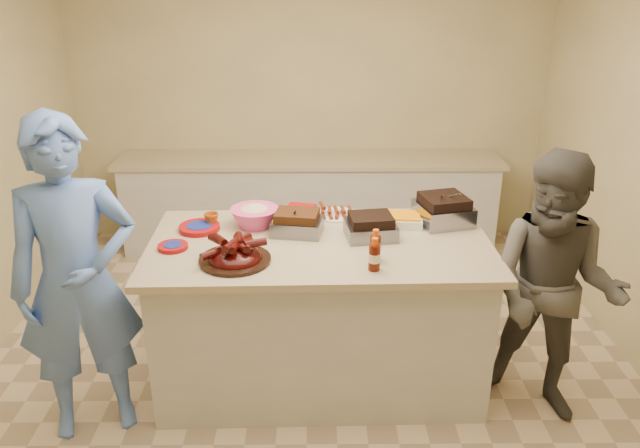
{
  "coord_description": "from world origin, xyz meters",
  "views": [
    {
      "loc": [
        0.06,
        -3.45,
        2.58
      ],
      "look_at": [
        0.08,
        0.1,
        1.1
      ],
      "focal_mm": 35.0,
      "sensor_mm": 36.0,
      "label": 1
    }
  ],
  "objects_px": {
    "roasting_pan": "(442,223)",
    "coleslaw_bowl": "(255,226)",
    "rib_platter": "(235,261)",
    "bbq_bottle_a": "(374,270)",
    "plastic_cup": "(212,226)",
    "bbq_bottle_b": "(375,260)",
    "guest_blue": "(101,421)",
    "island": "(320,376)",
    "guest_gray": "(534,407)",
    "mustard_bottle": "(273,236)"
  },
  "relations": [
    {
      "from": "roasting_pan",
      "to": "coleslaw_bowl",
      "type": "bearing_deg",
      "value": 168.06
    },
    {
      "from": "rib_platter",
      "to": "roasting_pan",
      "type": "xyz_separation_m",
      "value": [
        1.3,
        0.57,
        0.0
      ]
    },
    {
      "from": "roasting_pan",
      "to": "coleslaw_bowl",
      "type": "xyz_separation_m",
      "value": [
        -1.24,
        -0.05,
        0.0
      ]
    },
    {
      "from": "bbq_bottle_a",
      "to": "plastic_cup",
      "type": "height_order",
      "value": "bbq_bottle_a"
    },
    {
      "from": "bbq_bottle_b",
      "to": "roasting_pan",
      "type": "bearing_deg",
      "value": 48.43
    },
    {
      "from": "bbq_bottle_b",
      "to": "guest_blue",
      "type": "bearing_deg",
      "value": -173.84
    },
    {
      "from": "bbq_bottle_b",
      "to": "bbq_bottle_a",
      "type": "bearing_deg",
      "value": -97.46
    },
    {
      "from": "island",
      "to": "rib_platter",
      "type": "bearing_deg",
      "value": -152.79
    },
    {
      "from": "guest_gray",
      "to": "coleslaw_bowl",
      "type": "bearing_deg",
      "value": -169.1
    },
    {
      "from": "roasting_pan",
      "to": "guest_blue",
      "type": "bearing_deg",
      "value": -175.4
    },
    {
      "from": "plastic_cup",
      "to": "guest_gray",
      "type": "distance_m",
      "value": 2.36
    },
    {
      "from": "coleslaw_bowl",
      "to": "bbq_bottle_a",
      "type": "xyz_separation_m",
      "value": [
        0.72,
        -0.63,
        0.0
      ]
    },
    {
      "from": "bbq_bottle_a",
      "to": "mustard_bottle",
      "type": "relative_size",
      "value": 1.76
    },
    {
      "from": "island",
      "to": "bbq_bottle_a",
      "type": "xyz_separation_m",
      "value": [
        0.3,
        -0.38,
        1.0
      ]
    },
    {
      "from": "roasting_pan",
      "to": "mustard_bottle",
      "type": "height_order",
      "value": "roasting_pan"
    },
    {
      "from": "coleslaw_bowl",
      "to": "guest_gray",
      "type": "bearing_deg",
      "value": -18.19
    },
    {
      "from": "mustard_bottle",
      "to": "guest_gray",
      "type": "bearing_deg",
      "value": -14.6
    },
    {
      "from": "guest_blue",
      "to": "bbq_bottle_b",
      "type": "bearing_deg",
      "value": -12.5
    },
    {
      "from": "bbq_bottle_b",
      "to": "guest_blue",
      "type": "relative_size",
      "value": 0.1
    },
    {
      "from": "rib_platter",
      "to": "coleslaw_bowl",
      "type": "height_order",
      "value": "coleslaw_bowl"
    },
    {
      "from": "roasting_pan",
      "to": "mustard_bottle",
      "type": "distance_m",
      "value": 1.13
    },
    {
      "from": "island",
      "to": "roasting_pan",
      "type": "bearing_deg",
      "value": 19.48
    },
    {
      "from": "island",
      "to": "guest_gray",
      "type": "height_order",
      "value": "island"
    },
    {
      "from": "guest_gray",
      "to": "bbq_bottle_a",
      "type": "bearing_deg",
      "value": -148.05
    },
    {
      "from": "coleslaw_bowl",
      "to": "island",
      "type": "bearing_deg",
      "value": -31.12
    },
    {
      "from": "island",
      "to": "bbq_bottle_a",
      "type": "relative_size",
      "value": 10.82
    },
    {
      "from": "coleslaw_bowl",
      "to": "plastic_cup",
      "type": "relative_size",
      "value": 3.29
    },
    {
      "from": "island",
      "to": "guest_gray",
      "type": "relative_size",
      "value": 1.27
    },
    {
      "from": "rib_platter",
      "to": "bbq_bottle_a",
      "type": "bearing_deg",
      "value": -8.14
    },
    {
      "from": "guest_gray",
      "to": "bbq_bottle_b",
      "type": "bearing_deg",
      "value": -154.88
    },
    {
      "from": "island",
      "to": "bbq_bottle_b",
      "type": "distance_m",
      "value": 1.08
    },
    {
      "from": "rib_platter",
      "to": "coleslaw_bowl",
      "type": "bearing_deg",
      "value": 82.49
    },
    {
      "from": "roasting_pan",
      "to": "plastic_cup",
      "type": "relative_size",
      "value": 3.4
    },
    {
      "from": "bbq_bottle_b",
      "to": "island",
      "type": "bearing_deg",
      "value": 141.04
    },
    {
      "from": "bbq_bottle_a",
      "to": "guest_blue",
      "type": "relative_size",
      "value": 0.1
    },
    {
      "from": "rib_platter",
      "to": "guest_blue",
      "type": "xyz_separation_m",
      "value": [
        -0.86,
        -0.17,
        -1.0
      ]
    },
    {
      "from": "island",
      "to": "plastic_cup",
      "type": "distance_m",
      "value": 1.25
    },
    {
      "from": "bbq_bottle_b",
      "to": "rib_platter",
      "type": "bearing_deg",
      "value": -179.22
    },
    {
      "from": "coleslaw_bowl",
      "to": "guest_blue",
      "type": "bearing_deg",
      "value": -143.29
    },
    {
      "from": "plastic_cup",
      "to": "guest_blue",
      "type": "height_order",
      "value": "plastic_cup"
    },
    {
      "from": "island",
      "to": "guest_blue",
      "type": "relative_size",
      "value": 1.11
    },
    {
      "from": "roasting_pan",
      "to": "coleslaw_bowl",
      "type": "distance_m",
      "value": 1.24
    },
    {
      "from": "guest_blue",
      "to": "guest_gray",
      "type": "distance_m",
      "value": 2.7
    },
    {
      "from": "guest_blue",
      "to": "guest_gray",
      "type": "relative_size",
      "value": 1.15
    },
    {
      "from": "island",
      "to": "rib_platter",
      "type": "relative_size",
      "value": 5.05
    },
    {
      "from": "island",
      "to": "coleslaw_bowl",
      "type": "bearing_deg",
      "value": 147.68
    },
    {
      "from": "bbq_bottle_b",
      "to": "guest_blue",
      "type": "xyz_separation_m",
      "value": [
        -1.66,
        -0.18,
        -1.0
      ]
    },
    {
      "from": "mustard_bottle",
      "to": "plastic_cup",
      "type": "height_order",
      "value": "mustard_bottle"
    },
    {
      "from": "roasting_pan",
      "to": "bbq_bottle_b",
      "type": "bearing_deg",
      "value": -145.9
    },
    {
      "from": "rib_platter",
      "to": "bbq_bottle_b",
      "type": "bearing_deg",
      "value": 0.78
    }
  ]
}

